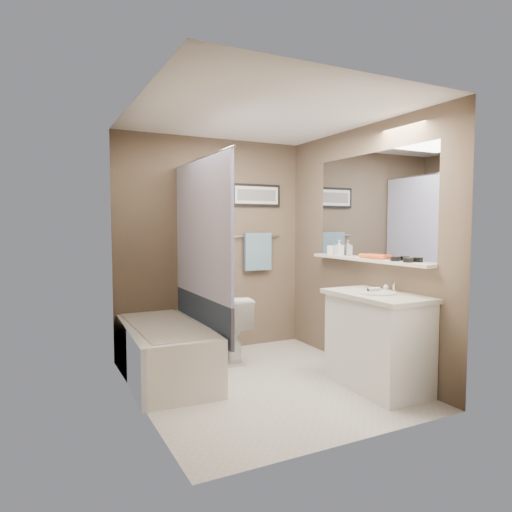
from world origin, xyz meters
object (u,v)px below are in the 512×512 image
bathtub (165,351)px  glass_jar (331,250)px  toilet (228,327)px  hair_brush_front (375,257)px  candle_bowl_near (408,260)px  soap_bottle (339,248)px  candle_bowl_far (395,259)px  hair_brush_back (367,256)px  vanity (377,343)px

bathtub → glass_jar: 2.01m
toilet → hair_brush_front: (1.02, -1.11, 0.79)m
candle_bowl_near → soap_bottle: bearing=90.0°
candle_bowl_far → glass_jar: size_ratio=0.90×
toilet → candle_bowl_near: 2.00m
bathtub → candle_bowl_near: size_ratio=16.67×
candle_bowl_near → candle_bowl_far: bearing=90.0°
hair_brush_front → hair_brush_back: bearing=90.0°
vanity → hair_brush_front: size_ratio=4.09×
candle_bowl_far → hair_brush_back: (0.00, 0.37, 0.00)m
candle_bowl_near → hair_brush_front: size_ratio=0.41×
hair_brush_back → hair_brush_front: bearing=-90.0°
bathtub → hair_brush_back: (1.79, -0.73, 0.89)m
vanity → candle_bowl_far: bearing=0.8°
toilet → candle_bowl_near: (1.02, -1.52, 0.79)m
glass_jar → candle_bowl_far: bearing=-90.0°
candle_bowl_near → glass_jar: glass_jar is taller
hair_brush_back → glass_jar: (0.00, 0.59, 0.03)m
hair_brush_back → bathtub: bearing=157.9°
hair_brush_front → soap_bottle: size_ratio=1.36×
bathtub → vanity: size_ratio=1.67×
hair_brush_front → hair_brush_back: 0.12m
candle_bowl_near → hair_brush_back: size_ratio=0.41×
candle_bowl_near → hair_brush_back: bearing=90.0°
vanity → hair_brush_back: size_ratio=4.09×
bathtub → candle_bowl_far: size_ratio=16.67×
toilet → hair_brush_back: 1.63m
bathtub → candle_bowl_near: 2.35m
hair_brush_back → candle_bowl_far: bearing=-90.0°
bathtub → glass_jar: glass_jar is taller
hair_brush_front → vanity: bearing=-126.0°
glass_jar → hair_brush_front: bearing=-90.0°
vanity → hair_brush_front: hair_brush_front is taller
bathtub → soap_bottle: soap_bottle is taller
toilet → candle_bowl_far: 1.88m
hair_brush_front → bathtub: bearing=154.8°
candle_bowl_far → glass_jar: 0.96m
bathtub → candle_bowl_near: (1.79, -1.25, 0.89)m
glass_jar → hair_brush_back: bearing=-90.0°
bathtub → toilet: 0.81m
vanity → hair_brush_front: (0.19, 0.25, 0.74)m
bathtub → hair_brush_front: bearing=-22.4°
candle_bowl_near → candle_bowl_far: (0.00, 0.15, 0.00)m
toilet → soap_bottle: bearing=159.4°
soap_bottle → hair_brush_front: bearing=-90.0°
vanity → toilet: bearing=123.4°
toilet → glass_jar: glass_jar is taller
candle_bowl_near → glass_jar: size_ratio=0.90×
vanity → hair_brush_back: 0.85m
hair_brush_front → hair_brush_back: same height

